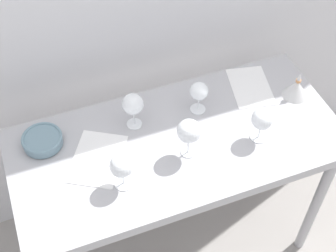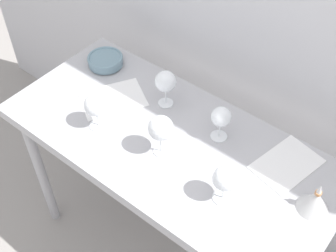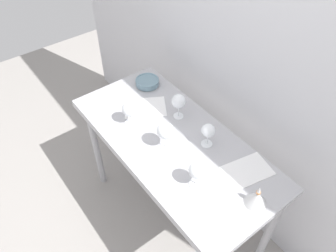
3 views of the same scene
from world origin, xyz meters
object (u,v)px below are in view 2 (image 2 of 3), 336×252
Objects in this scene: tasting_sheet_lower at (113,99)px; wine_glass_near_center at (161,129)px; decanter_funnel at (315,201)px; wine_glass_far_left at (166,82)px; tasting_sheet_upper at (287,164)px; tasting_bowl at (105,60)px; wine_glass_near_right at (225,180)px; wine_glass_far_right at (221,118)px; wine_glass_near_left at (95,106)px.

wine_glass_near_center is at bearing 14.92° from tasting_sheet_lower.
wine_glass_near_center reaches higher than decanter_funnel.
wine_glass_far_left reaches higher than tasting_sheet_upper.
tasting_sheet_lower is at bearing -148.21° from wine_glass_far_left.
tasting_sheet_upper is 0.96m from tasting_bowl.
tasting_bowl is (-0.54, 0.25, -0.10)m from wine_glass_near_center.
wine_glass_far_left reaches higher than decanter_funnel.
wine_glass_near_right is 0.53m from wine_glass_far_left.
tasting_sheet_upper is at bearing 69.10° from wine_glass_near_right.
wine_glass_near_center is at bearing -24.85° from tasting_bowl.
tasting_sheet_upper is (0.57, 0.03, -0.12)m from wine_glass_far_left.
wine_glass_near_right is 1.21× the size of decanter_funnel.
tasting_bowl is 1.27× the size of decanter_funnel.
wine_glass_near_right is 1.03× the size of wine_glass_far_right.
wine_glass_near_center is (-0.13, -0.21, 0.02)m from wine_glass_far_right.
tasting_bowl is (-0.96, 0.00, 0.03)m from tasting_sheet_upper.
wine_glass_near_right is (0.60, 0.02, -0.00)m from wine_glass_near_left.
tasting_sheet_lower is at bearing 164.12° from wine_glass_near_center.
tasting_sheet_lower is (-0.66, 0.13, -0.11)m from wine_glass_near_right.
wine_glass_near_right reaches higher than wine_glass_far_right.
wine_glass_far_left is 0.26m from tasting_sheet_lower.
wine_glass_near_left reaches higher than decanter_funnel.
tasting_sheet_lower is (-0.77, -0.15, 0.00)m from tasting_sheet_upper.
tasting_sheet_upper is (0.71, 0.30, -0.11)m from wine_glass_near_left.
wine_glass_near_right is 0.86× the size of wine_glass_near_center.
wine_glass_far_left is at bearing 125.07° from wine_glass_near_center.
wine_glass_far_right is at bearing 43.02° from tasting_sheet_lower.
decanter_funnel is (0.74, -0.09, -0.08)m from wine_glass_far_left.
decanter_funnel is at bearing -23.90° from tasting_sheet_upper.
decanter_funnel is (0.93, 0.03, 0.04)m from tasting_sheet_lower.
wine_glass_far_right reaches higher than tasting_sheet_upper.
decanter_funnel reaches higher than tasting_sheet_lower.
wine_glass_far_right is at bearing 170.54° from decanter_funnel.
tasting_sheet_lower is at bearing -178.08° from decanter_funnel.
wine_glass_near_center reaches higher than wine_glass_near_left.
tasting_sheet_upper is 1.55× the size of tasting_bowl.
wine_glass_near_left is 0.78m from tasting_sheet_upper.
wine_glass_far_left is 0.63× the size of tasting_sheet_lower.
wine_glass_near_left is at bearing -50.31° from tasting_bowl.
wine_glass_far_left is 0.40m from tasting_bowl.
wine_glass_near_right is 0.69m from tasting_sheet_lower.
wine_glass_near_right is 0.30m from wine_glass_far_right.
wine_glass_far_right is 0.93× the size of tasting_bowl.
decanter_funnel is at bearing 31.00° from wine_glass_near_right.
wine_glass_near_left reaches higher than tasting_sheet_upper.
tasting_sheet_lower is at bearing 112.55° from wine_glass_near_left.
wine_glass_far_left is (0.13, 0.28, 0.01)m from wine_glass_near_left.
wine_glass_near_left is 0.50m from wine_glass_far_right.
tasting_bowl reaches higher than tasting_sheet_upper.
wine_glass_near_left is 0.89m from decanter_funnel.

